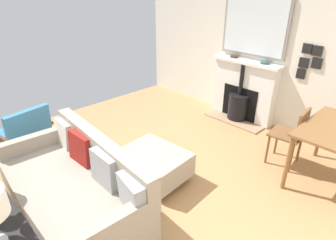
{
  "coord_description": "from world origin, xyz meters",
  "views": [
    {
      "loc": [
        1.56,
        2.32,
        2.26
      ],
      "look_at": [
        -0.79,
        -0.11,
        0.6
      ],
      "focal_mm": 29.81,
      "sensor_mm": 36.0,
      "label": 1
    }
  ],
  "objects": [
    {
      "name": "armchair_accent",
      "position": [
        0.63,
        -1.5,
        0.45
      ],
      "size": [
        0.76,
        0.68,
        0.78
      ],
      "color": "#4C3321",
      "rests_on": "ground"
    },
    {
      "name": "fireplace",
      "position": [
        -2.67,
        -0.13,
        0.48
      ],
      "size": [
        0.52,
        1.24,
        1.08
      ],
      "color": "#9E7A5B",
      "rests_on": "ground"
    },
    {
      "name": "ottoman",
      "position": [
        -0.34,
        0.11,
        0.24
      ],
      "size": [
        0.68,
        0.85,
        0.39
      ],
      "color": "#B2B2B7",
      "rests_on": "ground"
    },
    {
      "name": "photo_gallery_row",
      "position": [
        -2.8,
        0.83,
        1.24
      ],
      "size": [
        0.02,
        0.33,
        0.53
      ],
      "color": "black"
    },
    {
      "name": "mirror_over_mantel",
      "position": [
        -2.79,
        -0.13,
        1.62
      ],
      "size": [
        0.04,
        1.18,
        0.96
      ],
      "color": "gray"
    },
    {
      "name": "dining_chair_near_fireplace",
      "position": [
        -1.85,
        1.15,
        0.5
      ],
      "size": [
        0.43,
        0.43,
        0.83
      ],
      "color": "brown",
      "rests_on": "ground"
    },
    {
      "name": "wall_left",
      "position": [
        -2.87,
        0.0,
        1.44
      ],
      "size": [
        0.12,
        5.21,
        2.87
      ],
      "primitive_type": "cube",
      "color": "silver",
      "rests_on": "ground"
    },
    {
      "name": "sofa",
      "position": [
        0.65,
        -0.02,
        0.35
      ],
      "size": [
        1.04,
        1.94,
        0.83
      ],
      "color": "#B2B2B7",
      "rests_on": "ground"
    },
    {
      "name": "mantel_bowl_far",
      "position": [
        -2.69,
        0.19,
        1.11
      ],
      "size": [
        0.15,
        0.15,
        0.04
      ],
      "color": "#334C56",
      "rests_on": "fireplace"
    },
    {
      "name": "ground_plane",
      "position": [
        0.0,
        0.0,
        -0.0
      ],
      "size": [
        5.75,
        5.21,
        0.01
      ],
      "primitive_type": "cube",
      "color": "#A87A4C"
    },
    {
      "name": "mantel_bowl_near",
      "position": [
        -2.69,
        -0.41,
        1.11
      ],
      "size": [
        0.13,
        0.13,
        0.05
      ],
      "color": "#47382D",
      "rests_on": "fireplace"
    }
  ]
}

